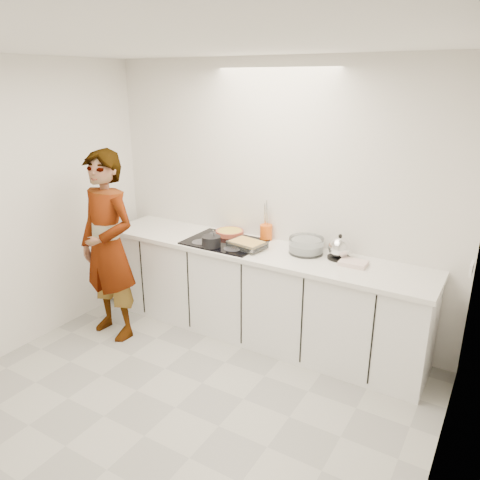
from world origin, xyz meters
The scene contains 16 objects.
floor centered at (0.00, 0.00, 0.00)m, with size 3.60×3.20×0.00m, color #B0B0A8.
ceiling centered at (0.00, 0.00, 2.60)m, with size 3.60×3.20×0.00m, color white.
wall_back centered at (0.00, 1.60, 1.30)m, with size 3.60×0.00×2.60m, color silver.
wall_left centered at (-1.80, 0.00, 1.30)m, with size 0.00×3.20×2.60m, color silver.
wall_right centered at (1.80, 0.02, 1.30)m, with size 0.02×3.20×2.60m.
base_cabinets centered at (0.00, 1.28, 0.43)m, with size 3.20×0.58×0.87m, color white.
countertop centered at (0.00, 1.28, 0.89)m, with size 3.24×0.64×0.04m, color white.
hob centered at (-0.35, 1.26, 0.92)m, with size 0.72×0.54×0.01m, color black.
tart_dish centered at (-0.41, 1.45, 0.95)m, with size 0.35×0.35×0.05m.
saucepan centered at (-0.37, 1.07, 0.97)m, with size 0.19×0.19×0.17m.
baking_dish centered at (-0.07, 1.21, 0.96)m, with size 0.35×0.28×0.06m.
mixing_bowl centered at (0.44, 1.39, 0.98)m, with size 0.31×0.31×0.15m.
tea_towel centered at (0.90, 1.33, 0.93)m, with size 0.22×0.16×0.04m, color white.
kettle centered at (0.74, 1.41, 1.01)m, with size 0.23×0.23×0.23m.
utensil_crock centered at (-0.05, 1.54, 0.99)m, with size 0.12×0.12×0.15m, color orange.
cook centered at (-1.22, 0.59, 0.91)m, with size 0.66×0.43×1.82m, color white.
Camera 1 is at (1.97, -2.31, 2.40)m, focal length 35.00 mm.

